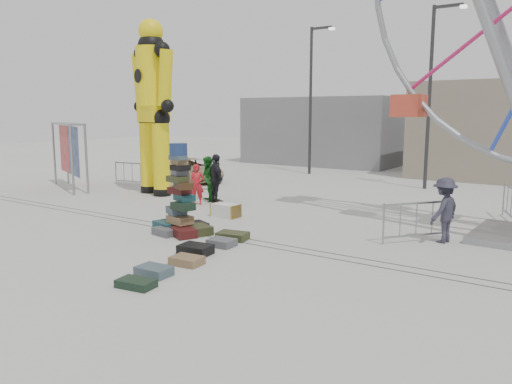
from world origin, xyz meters
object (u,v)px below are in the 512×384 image
Objects in this scene: parked_suv at (192,170)px; barricade_dummy_c at (191,179)px; lamp_post_right at (432,88)px; barricade_wheel_back at (511,204)px; steamer_trunk at (226,210)px; barricade_dummy_b at (177,179)px; crash_test_dummy at (153,101)px; pedestrian_black at (216,179)px; lamp_post_left at (312,93)px; suitcase_tower at (181,208)px; barricade_dummy_a at (132,174)px; pedestrian_red at (197,184)px; barricade_wheel_front at (416,222)px; banner_scaffold at (68,139)px; pedestrian_green at (208,179)px; pedestrian_grey at (444,210)px.

barricade_dummy_c is at bearing -119.25° from parked_suv.
barricade_wheel_back is (4.13, -5.42, -3.93)m from lamp_post_right.
barricade_dummy_b reaches higher than steamer_trunk.
crash_test_dummy reaches higher than pedestrian_black.
lamp_post_right reaches higher than pedestrian_black.
crash_test_dummy is 3.93× the size of pedestrian_black.
lamp_post_left reaches higher than pedestrian_black.
lamp_post_left is 3.10× the size of suitcase_tower.
suitcase_tower reaches higher than barricade_dummy_a.
lamp_post_right is 11.94m from barricade_dummy_b.
barricade_dummy_a is at bearing -164.75° from barricade_dummy_b.
barricade_wheel_front is at bearing -36.46° from pedestrian_red.
pedestrian_black reaches higher than barricade_dummy_b.
lamp_post_right is 4.00× the size of barricade_dummy_c.
steamer_trunk is (-0.28, 2.45, -0.51)m from suitcase_tower.
barricade_dummy_a is 1.00× the size of barricade_wheel_front.
banner_scaffold reaches higher than barricade_dummy_b.
banner_scaffold is 2.29× the size of pedestrian_green.
barricade_wheel_front is (14.34, -2.98, 0.00)m from barricade_dummy_a.
pedestrian_green is (-10.28, -2.67, 0.33)m from barricade_wheel_back.
pedestrian_black is (-8.04, 1.50, 0.39)m from barricade_wheel_front.
pedestrian_green is at bearing -112.56° from parked_suv.
pedestrian_green reaches higher than barricade_wheel_back.
steamer_trunk is 6.08m from barricade_dummy_b.
suitcase_tower is 1.29× the size of barricade_dummy_b.
parked_suv is at bearing 84.15° from banner_scaffold.
lamp_post_right is at bearing 36.45° from barricade_dummy_c.
lamp_post_left is at bearing 164.05° from lamp_post_right.
pedestrian_grey is at bearing -21.80° from barricade_wheel_front.
banner_scaffold reaches higher than parked_suv.
barricade_dummy_b is (2.98, -0.11, 0.00)m from barricade_dummy_a.
lamp_post_left reaches higher than steamer_trunk.
barricade_dummy_c is at bearing -141.59° from lamp_post_right.
lamp_post_right is 10.73m from barricade_wheel_front.
barricade_dummy_c is 0.49× the size of parked_suv.
barricade_wheel_front is 8.70m from pedestrian_green.
lamp_post_left is at bearing 121.64° from suitcase_tower.
steamer_trunk is at bearing -70.20° from pedestrian_grey.
banner_scaffold is at bearing -131.29° from barricade_dummy_a.
lamp_post_left is 9.57m from barricade_dummy_c.
lamp_post_right is 4.25× the size of pedestrian_black.
steamer_trunk is at bearing -30.36° from barricade_dummy_a.
pedestrian_black is (-2.13, 4.26, 0.22)m from suitcase_tower.
lamp_post_right is at bearing -95.72° from pedestrian_black.
suitcase_tower is at bearing 4.81° from banner_scaffold.
parked_suv is (-14.72, 1.41, 0.02)m from barricade_wheel_back.
crash_test_dummy is 5.36m from parked_suv.
barricade_wheel_back is at bearing 25.87° from crash_test_dummy.
pedestrian_green is at bearing -83.52° from pedestrian_grey.
banner_scaffold is 2.02× the size of barricade_wheel_front.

